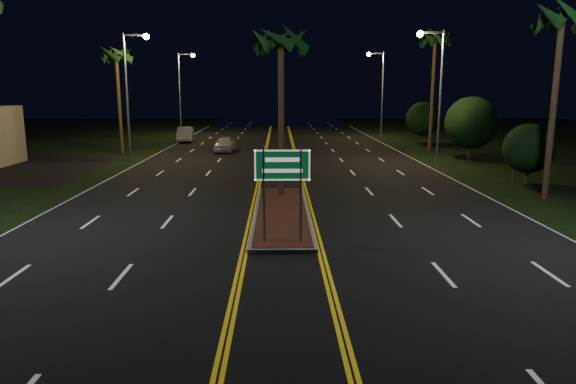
{
  "coord_description": "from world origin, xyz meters",
  "views": [
    {
      "loc": [
        -0.11,
        -13.58,
        5.08
      ],
      "look_at": [
        0.18,
        2.37,
        1.9
      ],
      "focal_mm": 32.0,
      "sensor_mm": 36.0,
      "label": 1
    }
  ],
  "objects_px": {
    "streetlight_right_mid": "(436,81)",
    "median_island": "(282,213)",
    "palm_right_near": "(562,18)",
    "streetlight_left_far": "(183,84)",
    "warning_sign": "(515,150)",
    "shrub_mid": "(471,123)",
    "streetlight_right_far": "(379,84)",
    "shrub_near": "(529,149)",
    "car_far": "(185,133)",
    "palm_right_far": "(435,40)",
    "streetlight_left_mid": "(131,82)",
    "palm_median": "(281,40)",
    "palm_left_far": "(116,55)",
    "car_near": "(225,143)",
    "highway_sign": "(282,174)",
    "shrub_far": "(423,119)"
  },
  "relations": [
    {
      "from": "streetlight_left_mid",
      "to": "palm_left_far",
      "type": "distance_m",
      "value": 5.01
    },
    {
      "from": "car_near",
      "to": "shrub_mid",
      "type": "bearing_deg",
      "value": -12.75
    },
    {
      "from": "shrub_near",
      "to": "car_near",
      "type": "relative_size",
      "value": 0.73
    },
    {
      "from": "palm_right_far",
      "to": "streetlight_left_far",
      "type": "bearing_deg",
      "value": 149.12
    },
    {
      "from": "highway_sign",
      "to": "streetlight_right_far",
      "type": "height_order",
      "value": "streetlight_right_far"
    },
    {
      "from": "streetlight_right_mid",
      "to": "shrub_far",
      "type": "bearing_deg",
      "value": 77.18
    },
    {
      "from": "palm_left_far",
      "to": "palm_right_far",
      "type": "height_order",
      "value": "palm_right_far"
    },
    {
      "from": "streetlight_left_far",
      "to": "palm_median",
      "type": "distance_m",
      "value": 35.18
    },
    {
      "from": "palm_left_far",
      "to": "shrub_far",
      "type": "bearing_deg",
      "value": 16.74
    },
    {
      "from": "streetlight_right_mid",
      "to": "shrub_mid",
      "type": "relative_size",
      "value": 1.95
    },
    {
      "from": "streetlight_right_far",
      "to": "car_far",
      "type": "xyz_separation_m",
      "value": [
        -20.11,
        -3.78,
        -4.82
      ]
    },
    {
      "from": "streetlight_left_far",
      "to": "palm_right_near",
      "type": "xyz_separation_m",
      "value": [
        23.11,
        -34.0,
        2.56
      ]
    },
    {
      "from": "streetlight_right_far",
      "to": "palm_left_far",
      "type": "bearing_deg",
      "value": -149.12
    },
    {
      "from": "highway_sign",
      "to": "car_far",
      "type": "distance_m",
      "value": 36.71
    },
    {
      "from": "shrub_far",
      "to": "warning_sign",
      "type": "bearing_deg",
      "value": -92.55
    },
    {
      "from": "median_island",
      "to": "shrub_mid",
      "type": "bearing_deg",
      "value": 50.53
    },
    {
      "from": "streetlight_right_far",
      "to": "palm_left_far",
      "type": "height_order",
      "value": "streetlight_right_far"
    },
    {
      "from": "streetlight_left_mid",
      "to": "shrub_near",
      "type": "bearing_deg",
      "value": -22.52
    },
    {
      "from": "palm_left_far",
      "to": "car_far",
      "type": "relative_size",
      "value": 1.76
    },
    {
      "from": "streetlight_right_far",
      "to": "palm_right_far",
      "type": "height_order",
      "value": "palm_right_far"
    },
    {
      "from": "streetlight_left_far",
      "to": "car_far",
      "type": "bearing_deg",
      "value": -79.1
    },
    {
      "from": "shrub_near",
      "to": "warning_sign",
      "type": "distance_m",
      "value": 0.7
    },
    {
      "from": "streetlight_right_far",
      "to": "car_far",
      "type": "relative_size",
      "value": 1.8
    },
    {
      "from": "highway_sign",
      "to": "car_far",
      "type": "height_order",
      "value": "highway_sign"
    },
    {
      "from": "streetlight_right_mid",
      "to": "shrub_far",
      "type": "height_order",
      "value": "streetlight_right_mid"
    },
    {
      "from": "streetlight_right_mid",
      "to": "shrub_far",
      "type": "xyz_separation_m",
      "value": [
        3.19,
        14.0,
        -3.32
      ]
    },
    {
      "from": "highway_sign",
      "to": "streetlight_right_far",
      "type": "xyz_separation_m",
      "value": [
        10.61,
        39.2,
        3.25
      ]
    },
    {
      "from": "median_island",
      "to": "palm_right_far",
      "type": "bearing_deg",
      "value": 60.9
    },
    {
      "from": "streetlight_left_far",
      "to": "palm_median",
      "type": "height_order",
      "value": "streetlight_left_far"
    },
    {
      "from": "streetlight_right_mid",
      "to": "palm_right_far",
      "type": "height_order",
      "value": "palm_right_far"
    },
    {
      "from": "streetlight_right_mid",
      "to": "streetlight_left_far",
      "type": "bearing_deg",
      "value": 133.97
    },
    {
      "from": "palm_left_far",
      "to": "highway_sign",
      "type": "bearing_deg",
      "value": -63.08
    },
    {
      "from": "palm_right_near",
      "to": "car_near",
      "type": "distance_m",
      "value": 26.88
    },
    {
      "from": "shrub_mid",
      "to": "car_near",
      "type": "relative_size",
      "value": 1.02
    },
    {
      "from": "palm_median",
      "to": "shrub_far",
      "type": "bearing_deg",
      "value": 61.58
    },
    {
      "from": "streetlight_right_far",
      "to": "shrub_near",
      "type": "xyz_separation_m",
      "value": [
        2.89,
        -28.0,
        -3.71
      ]
    },
    {
      "from": "median_island",
      "to": "streetlight_left_mid",
      "type": "relative_size",
      "value": 1.14
    },
    {
      "from": "palm_right_near",
      "to": "streetlight_right_mid",
      "type": "bearing_deg",
      "value": 98.94
    },
    {
      "from": "streetlight_left_far",
      "to": "warning_sign",
      "type": "distance_m",
      "value": 38.14
    },
    {
      "from": "streetlight_right_mid",
      "to": "median_island",
      "type": "bearing_deg",
      "value": -125.28
    },
    {
      "from": "streetlight_left_mid",
      "to": "palm_median",
      "type": "height_order",
      "value": "streetlight_left_mid"
    },
    {
      "from": "palm_median",
      "to": "shrub_mid",
      "type": "relative_size",
      "value": 1.8
    },
    {
      "from": "streetlight_left_far",
      "to": "warning_sign",
      "type": "xyz_separation_m",
      "value": [
        23.44,
        -29.84,
        -3.8
      ]
    },
    {
      "from": "median_island",
      "to": "palm_right_near",
      "type": "relative_size",
      "value": 1.1
    },
    {
      "from": "palm_left_far",
      "to": "shrub_near",
      "type": "bearing_deg",
      "value": -28.03
    },
    {
      "from": "palm_left_far",
      "to": "palm_right_near",
      "type": "height_order",
      "value": "palm_right_near"
    },
    {
      "from": "streetlight_right_mid",
      "to": "streetlight_right_far",
      "type": "relative_size",
      "value": 1.0
    },
    {
      "from": "streetlight_left_mid",
      "to": "shrub_mid",
      "type": "distance_m",
      "value": 24.79
    },
    {
      "from": "streetlight_right_far",
      "to": "palm_right_near",
      "type": "xyz_separation_m",
      "value": [
        1.89,
        -32.0,
        2.56
      ]
    },
    {
      "from": "median_island",
      "to": "warning_sign",
      "type": "distance_m",
      "value": 14.8
    }
  ]
}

